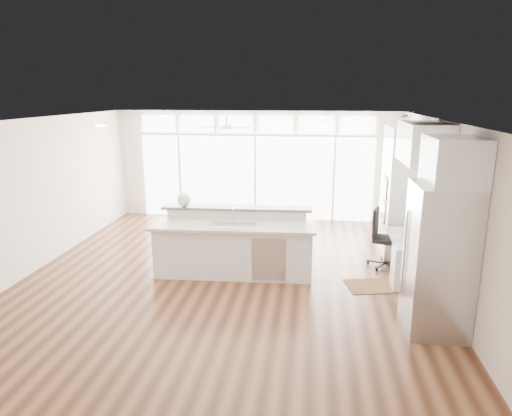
# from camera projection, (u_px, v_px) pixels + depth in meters

# --- Properties ---
(floor) EXTENTS (7.00, 8.00, 0.02)m
(floor) POSITION_uv_depth(u_px,v_px,m) (227.00, 278.00, 7.93)
(floor) COLOR #412314
(floor) RESTS_ON ground
(ceiling) EXTENTS (7.00, 8.00, 0.02)m
(ceiling) POSITION_uv_depth(u_px,v_px,m) (224.00, 120.00, 7.26)
(ceiling) COLOR white
(ceiling) RESTS_ON wall_back
(wall_back) EXTENTS (7.00, 0.04, 2.70)m
(wall_back) POSITION_uv_depth(u_px,v_px,m) (256.00, 166.00, 11.44)
(wall_back) COLOR beige
(wall_back) RESTS_ON floor
(wall_front) EXTENTS (7.00, 0.04, 2.70)m
(wall_front) POSITION_uv_depth(u_px,v_px,m) (133.00, 315.00, 3.75)
(wall_front) COLOR beige
(wall_front) RESTS_ON floor
(wall_left) EXTENTS (0.04, 8.00, 2.70)m
(wall_left) POSITION_uv_depth(u_px,v_px,m) (30.00, 197.00, 8.02)
(wall_left) COLOR beige
(wall_left) RESTS_ON floor
(wall_right) EXTENTS (0.04, 8.00, 2.70)m
(wall_right) POSITION_uv_depth(u_px,v_px,m) (444.00, 209.00, 7.17)
(wall_right) COLOR beige
(wall_right) RESTS_ON floor
(glass_wall) EXTENTS (5.80, 0.06, 2.08)m
(glass_wall) POSITION_uv_depth(u_px,v_px,m) (256.00, 178.00, 11.46)
(glass_wall) COLOR white
(glass_wall) RESTS_ON wall_back
(transom_row) EXTENTS (5.90, 0.06, 0.40)m
(transom_row) POSITION_uv_depth(u_px,v_px,m) (256.00, 124.00, 11.13)
(transom_row) COLOR white
(transom_row) RESTS_ON wall_back
(desk_window) EXTENTS (0.04, 0.85, 0.85)m
(desk_window) POSITION_uv_depth(u_px,v_px,m) (438.00, 193.00, 7.41)
(desk_window) COLOR white
(desk_window) RESTS_ON wall_right
(ceiling_fan) EXTENTS (1.16, 1.16, 0.32)m
(ceiling_fan) POSITION_uv_depth(u_px,v_px,m) (227.00, 123.00, 10.07)
(ceiling_fan) COLOR silver
(ceiling_fan) RESTS_ON ceiling
(recessed_lights) EXTENTS (3.40, 3.00, 0.02)m
(recessed_lights) POSITION_uv_depth(u_px,v_px,m) (227.00, 121.00, 7.46)
(recessed_lights) COLOR #F0E9CC
(recessed_lights) RESTS_ON ceiling
(oven_cabinet) EXTENTS (0.64, 1.20, 2.50)m
(oven_cabinet) POSITION_uv_depth(u_px,v_px,m) (401.00, 191.00, 8.96)
(oven_cabinet) COLOR white
(oven_cabinet) RESTS_ON floor
(desk_nook) EXTENTS (0.72, 1.30, 0.76)m
(desk_nook) POSITION_uv_depth(u_px,v_px,m) (411.00, 259.00, 7.74)
(desk_nook) COLOR white
(desk_nook) RESTS_ON floor
(upper_cabinets) EXTENTS (0.64, 1.30, 0.64)m
(upper_cabinets) POSITION_uv_depth(u_px,v_px,m) (424.00, 143.00, 7.25)
(upper_cabinets) COLOR white
(upper_cabinets) RESTS_ON wall_right
(refrigerator) EXTENTS (0.76, 0.90, 2.00)m
(refrigerator) POSITION_uv_depth(u_px,v_px,m) (439.00, 259.00, 6.00)
(refrigerator) COLOR #BABABF
(refrigerator) RESTS_ON floor
(fridge_cabinet) EXTENTS (0.64, 0.90, 0.60)m
(fridge_cabinet) POSITION_uv_depth(u_px,v_px,m) (454.00, 161.00, 5.68)
(fridge_cabinet) COLOR white
(fridge_cabinet) RESTS_ON wall_right
(framed_photos) EXTENTS (0.06, 0.22, 0.80)m
(framed_photos) POSITION_uv_depth(u_px,v_px,m) (428.00, 193.00, 8.04)
(framed_photos) COLOR black
(framed_photos) RESTS_ON wall_right
(kitchen_island) EXTENTS (2.87, 1.18, 1.12)m
(kitchen_island) POSITION_uv_depth(u_px,v_px,m) (234.00, 244.00, 7.96)
(kitchen_island) COLOR white
(kitchen_island) RESTS_ON floor
(rug) EXTENTS (0.95, 0.77, 0.01)m
(rug) POSITION_uv_depth(u_px,v_px,m) (372.00, 286.00, 7.58)
(rug) COLOR #392112
(rug) RESTS_ON floor
(office_chair) EXTENTS (0.68, 0.66, 1.08)m
(office_chair) POSITION_uv_depth(u_px,v_px,m) (386.00, 239.00, 8.30)
(office_chair) COLOR black
(office_chair) RESTS_ON floor
(fishbowl) EXTENTS (0.28, 0.28, 0.25)m
(fishbowl) POSITION_uv_depth(u_px,v_px,m) (184.00, 199.00, 8.25)
(fishbowl) COLOR white
(fishbowl) RESTS_ON kitchen_island
(monitor) EXTENTS (0.15, 0.50, 0.41)m
(monitor) POSITION_uv_depth(u_px,v_px,m) (409.00, 226.00, 7.60)
(monitor) COLOR black
(monitor) RESTS_ON desk_nook
(keyboard) EXTENTS (0.16, 0.35, 0.02)m
(keyboard) POSITION_uv_depth(u_px,v_px,m) (398.00, 237.00, 7.67)
(keyboard) COLOR silver
(keyboard) RESTS_ON desk_nook
(potted_plant) EXTENTS (0.28, 0.31, 0.23)m
(potted_plant) POSITION_uv_depth(u_px,v_px,m) (407.00, 120.00, 8.63)
(potted_plant) COLOR #305B27
(potted_plant) RESTS_ON oven_cabinet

